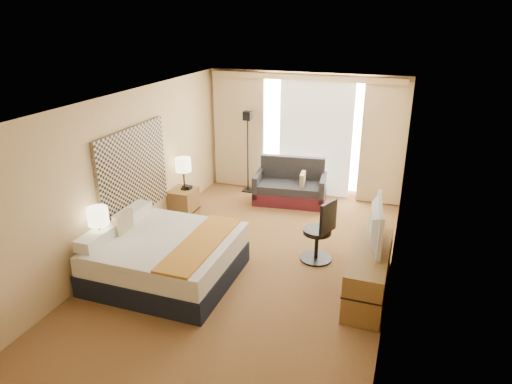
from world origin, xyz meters
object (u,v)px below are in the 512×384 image
(nightstand_right, at_px, (184,203))
(floor_lamp, at_px, (248,136))
(lamp_right, at_px, (183,165))
(television, at_px, (371,223))
(nightstand_left, at_px, (103,265))
(media_dresser, at_px, (369,269))
(lamp_left, at_px, (98,217))
(desk_chair, at_px, (320,234))
(bed, at_px, (165,257))
(loveseat, at_px, (291,188))

(nightstand_right, bearing_deg, floor_lamp, 66.66)
(lamp_right, relative_size, television, 0.59)
(nightstand_left, bearing_deg, media_dresser, 15.84)
(lamp_left, bearing_deg, nightstand_right, 89.76)
(media_dresser, distance_m, lamp_right, 4.01)
(lamp_left, distance_m, television, 3.83)
(nightstand_right, relative_size, desk_chair, 0.52)
(floor_lamp, distance_m, lamp_left, 4.20)
(bed, bearing_deg, lamp_left, -156.34)
(bed, bearing_deg, nightstand_right, 111.08)
(nightstand_right, bearing_deg, television, -19.99)
(loveseat, bearing_deg, bed, -112.32)
(media_dresser, bearing_deg, desk_chair, 143.81)
(desk_chair, bearing_deg, television, -10.47)
(nightstand_right, xyz_separation_m, media_dresser, (3.70, -1.45, 0.07))
(nightstand_left, bearing_deg, nightstand_right, 90.00)
(media_dresser, xyz_separation_m, lamp_right, (-3.67, 1.47, 0.69))
(desk_chair, height_order, lamp_right, lamp_right)
(desk_chair, bearing_deg, lamp_right, -175.33)
(floor_lamp, distance_m, desk_chair, 3.39)
(lamp_left, bearing_deg, desk_chair, 29.46)
(desk_chair, distance_m, television, 1.07)
(nightstand_left, relative_size, lamp_right, 0.87)
(bed, height_order, lamp_left, lamp_left)
(media_dresser, relative_size, lamp_left, 2.89)
(loveseat, distance_m, floor_lamp, 1.46)
(nightstand_left, bearing_deg, loveseat, 65.54)
(nightstand_right, distance_m, loveseat, 2.26)
(nightstand_right, xyz_separation_m, lamp_left, (-0.01, -2.46, 0.76))
(nightstand_right, relative_size, floor_lamp, 0.31)
(bed, relative_size, television, 1.84)
(bed, xyz_separation_m, lamp_left, (-0.82, -0.36, 0.68))
(bed, bearing_deg, television, 15.21)
(nightstand_left, height_order, loveseat, loveseat)
(bed, relative_size, floor_lamp, 1.10)
(media_dresser, relative_size, floor_lamp, 1.00)
(bed, xyz_separation_m, loveseat, (0.96, 3.50, -0.05))
(media_dresser, height_order, lamp_right, lamp_right)
(bed, relative_size, lamp_right, 3.14)
(desk_chair, xyz_separation_m, lamp_right, (-2.83, 0.85, 0.57))
(nightstand_right, xyz_separation_m, loveseat, (1.77, 1.40, 0.03))
(bed, distance_m, floor_lamp, 3.88)
(loveseat, bearing_deg, nightstand_right, -148.71)
(nightstand_left, distance_m, nightstand_right, 2.50)
(nightstand_right, bearing_deg, media_dresser, -21.40)
(nightstand_left, distance_m, media_dresser, 3.85)
(bed, height_order, desk_chair, desk_chair)
(loveseat, distance_m, lamp_right, 2.34)
(nightstand_right, xyz_separation_m, bed, (0.81, -2.10, 0.08))
(media_dresser, height_order, lamp_left, lamp_left)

